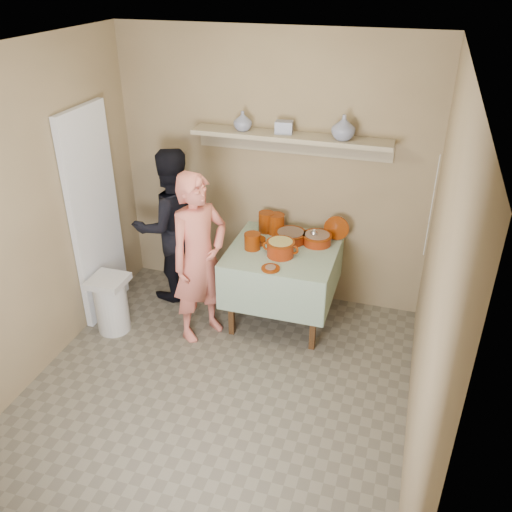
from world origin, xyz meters
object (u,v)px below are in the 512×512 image
(person_cook, at_px, (199,259))
(cazuela_rice, at_px, (281,247))
(serving_table, at_px, (283,260))
(person_helper, at_px, (171,226))
(trash_bin, at_px, (111,304))

(person_cook, height_order, cazuela_rice, person_cook)
(serving_table, bearing_deg, cazuela_rice, -87.89)
(cazuela_rice, bearing_deg, person_helper, 168.56)
(serving_table, height_order, cazuela_rice, cazuela_rice)
(person_helper, bearing_deg, cazuela_rice, 125.69)
(cazuela_rice, bearing_deg, trash_bin, -160.82)
(serving_table, height_order, trash_bin, serving_table)
(trash_bin, bearing_deg, cazuela_rice, 19.18)
(person_helper, bearing_deg, trash_bin, 25.12)
(person_helper, xyz_separation_m, serving_table, (1.16, -0.10, -0.14))
(person_cook, xyz_separation_m, person_helper, (-0.52, 0.54, -0.00))
(serving_table, bearing_deg, person_helper, 174.92)
(person_helper, height_order, cazuela_rice, person_helper)
(serving_table, distance_m, trash_bin, 1.64)
(serving_table, relative_size, cazuela_rice, 2.95)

